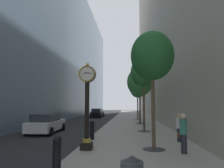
{
  "coord_description": "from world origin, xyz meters",
  "views": [
    {
      "loc": [
        2.68,
        -2.87,
        2.34
      ],
      "look_at": [
        0.95,
        17.46,
        4.31
      ],
      "focal_mm": 33.51,
      "sensor_mm": 36.0,
      "label": 1
    }
  ],
  "objects": [
    {
      "name": "car_white_near",
      "position": [
        -4.17,
        13.99,
        0.77
      ],
      "size": [
        2.19,
        4.75,
        1.56
      ],
      "color": "silver",
      "rests_on": "ground"
    },
    {
      "name": "street_tree_near",
      "position": [
        3.83,
        7.68,
        4.76
      ],
      "size": [
        2.18,
        2.18,
        5.91
      ],
      "color": "#333335",
      "rests_on": "sidewalk_right"
    },
    {
      "name": "street_tree_mid_far",
      "position": [
        3.83,
        21.36,
        4.89
      ],
      "size": [
        2.91,
        2.91,
        6.44
      ],
      "color": "#333335",
      "rests_on": "sidewalk_right"
    },
    {
      "name": "bollard_third",
      "position": [
        0.3,
        10.3,
        0.76
      ],
      "size": [
        0.29,
        0.29,
        1.18
      ],
      "color": "black",
      "rests_on": "sidewalk_right"
    },
    {
      "name": "street_tree_mid_near",
      "position": [
        3.83,
        14.52,
        4.96
      ],
      "size": [
        2.14,
        2.14,
        6.09
      ],
      "color": "#333335",
      "rests_on": "sidewalk_right"
    },
    {
      "name": "sidewalk_right",
      "position": [
        3.15,
        30.0,
        0.07
      ],
      "size": [
        6.3,
        80.0,
        0.14
      ],
      "primitive_type": "cube",
      "color": "#9E998E",
      "rests_on": "ground"
    },
    {
      "name": "pedestrian_walking",
      "position": [
        5.08,
        6.94,
        1.08
      ],
      "size": [
        0.48,
        0.52,
        1.78
      ],
      "color": "#23232D",
      "rests_on": "sidewalk_right"
    },
    {
      "name": "ground_plane",
      "position": [
        0.0,
        27.0,
        0.0
      ],
      "size": [
        110.0,
        110.0,
        0.0
      ],
      "primitive_type": "plane",
      "color": "#262628",
      "rests_on": "ground"
    },
    {
      "name": "building_block_left",
      "position": [
        -11.18,
        30.0,
        12.74
      ],
      "size": [
        9.0,
        80.0,
        25.48
      ],
      "color": "#758EA8",
      "rests_on": "ground"
    },
    {
      "name": "street_tree_far",
      "position": [
        3.83,
        28.2,
        4.51
      ],
      "size": [
        2.16,
        2.16,
        5.64
      ],
      "color": "#333335",
      "rests_on": "sidewalk_right"
    },
    {
      "name": "car_black_mid",
      "position": [
        -3.14,
        34.28,
        0.77
      ],
      "size": [
        2.14,
        4.06,
        1.57
      ],
      "color": "black",
      "rests_on": "ground"
    },
    {
      "name": "bollard_nearest",
      "position": [
        0.3,
        3.91,
        0.76
      ],
      "size": [
        0.29,
        0.29,
        1.18
      ],
      "color": "black",
      "rests_on": "sidewalk_right"
    },
    {
      "name": "pedestrian_by_clock",
      "position": [
        5.56,
        9.9,
        1.02
      ],
      "size": [
        0.38,
        0.38,
        1.66
      ],
      "color": "#23232D",
      "rests_on": "sidewalk_right"
    },
    {
      "name": "street_clock",
      "position": [
        0.56,
        7.38,
        2.48
      ],
      "size": [
        0.84,
        0.55,
        4.28
      ],
      "color": "black",
      "rests_on": "sidewalk_right"
    }
  ]
}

